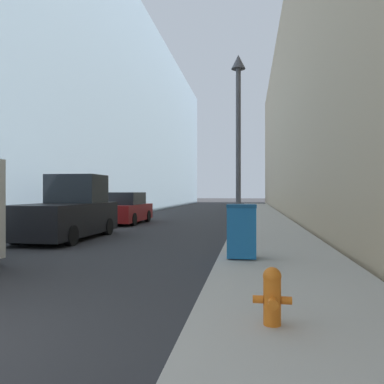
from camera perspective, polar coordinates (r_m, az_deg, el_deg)
name	(u,v)px	position (r m, az deg, el deg)	size (l,w,h in m)	color
sidewalk_right	(264,221)	(20.91, 10.87, -4.40)	(2.98, 60.00, 0.15)	#ADA89E
building_left_glass	(74,112)	(32.84, -17.56, 11.50)	(12.00, 60.00, 16.45)	#849EB2
building_right_stone	(366,110)	(30.61, 24.94, 11.27)	(12.00, 60.00, 15.33)	tan
fire_hydrant	(272,295)	(4.53, 12.12, -15.07)	(0.44, 0.33, 0.66)	orange
trash_bin	(242,231)	(8.71, 7.59, -5.85)	(0.67, 0.66, 1.24)	#19609E
lamppost	(238,126)	(12.82, 7.07, 9.93)	(0.47, 0.47, 6.13)	#4C4C51
pickup_truck	(69,212)	(14.16, -18.30, -2.96)	(2.12, 4.89, 2.32)	black
parked_sedan_near	(126,209)	(20.25, -10.06, -2.59)	(1.88, 4.40, 1.66)	maroon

